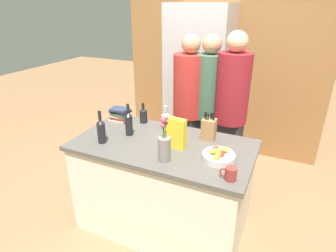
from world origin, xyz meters
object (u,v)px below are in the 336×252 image
(refrigerator, at_px, (198,85))
(bottle_wine, at_px, (143,115))
(book_stack, at_px, (120,115))
(bottle_oil, at_px, (129,123))
(person_in_red_tee, at_px, (231,108))
(bottle_water, at_px, (166,120))
(fruit_bowl, at_px, (219,155))
(knife_block, at_px, (209,129))
(coffee_mug, at_px, (230,173))
(bottle_vinegar, at_px, (101,130))
(cereal_box, at_px, (175,133))
(flower_vase, at_px, (164,146))
(person_in_blue, at_px, (208,104))
(person_at_sink, at_px, (189,104))

(refrigerator, bearing_deg, bottle_wine, -98.45)
(book_stack, distance_m, bottle_oil, 0.36)
(person_in_red_tee, bearing_deg, book_stack, -142.23)
(book_stack, height_order, person_in_red_tee, person_in_red_tee)
(bottle_water, xyz_separation_m, person_in_red_tee, (0.50, 0.54, 0.02))
(fruit_bowl, xyz_separation_m, knife_block, (-0.18, 0.31, 0.06))
(refrigerator, bearing_deg, fruit_bowl, -65.73)
(knife_block, bearing_deg, coffee_mug, -58.99)
(bottle_oil, bearing_deg, knife_block, 16.95)
(bottle_wine, bearing_deg, bottle_water, -11.20)
(bottle_vinegar, xyz_separation_m, person_in_red_tee, (0.87, 1.02, -0.00))
(bottle_vinegar, distance_m, bottle_water, 0.61)
(coffee_mug, distance_m, bottle_vinegar, 1.14)
(bottle_oil, bearing_deg, cereal_box, -5.91)
(bottle_water, bearing_deg, cereal_box, -52.69)
(flower_vase, distance_m, cereal_box, 0.23)
(fruit_bowl, relative_size, book_stack, 1.22)
(person_in_blue, bearing_deg, book_stack, -147.32)
(fruit_bowl, relative_size, flower_vase, 0.69)
(bottle_water, bearing_deg, bottle_wine, 168.80)
(book_stack, bearing_deg, person_in_red_tee, 28.51)
(coffee_mug, xyz_separation_m, person_in_red_tee, (-0.26, 1.11, 0.06))
(knife_block, height_order, book_stack, knife_block)
(coffee_mug, height_order, person_at_sink, person_at_sink)
(fruit_bowl, height_order, bottle_water, bottle_water)
(knife_block, height_order, bottle_vinegar, bottle_vinegar)
(cereal_box, xyz_separation_m, bottle_water, (-0.23, 0.30, -0.04))
(book_stack, bearing_deg, fruit_bowl, -16.70)
(coffee_mug, bearing_deg, flower_vase, 175.00)
(person_in_red_tee, bearing_deg, bottle_oil, -124.14)
(book_stack, bearing_deg, bottle_oil, -42.51)
(coffee_mug, distance_m, bottle_water, 0.95)
(knife_block, bearing_deg, bottle_oil, -163.05)
(knife_block, height_order, person_in_red_tee, person_in_red_tee)
(fruit_bowl, xyz_separation_m, person_in_red_tee, (-0.12, 0.88, 0.07))
(fruit_bowl, bearing_deg, book_stack, 163.30)
(bottle_wine, bearing_deg, fruit_bowl, -24.42)
(coffee_mug, height_order, bottle_water, bottle_water)
(refrigerator, distance_m, flower_vase, 1.78)
(cereal_box, bearing_deg, coffee_mug, -27.24)
(book_stack, relative_size, person_in_red_tee, 0.12)
(coffee_mug, distance_m, bottle_wine, 1.20)
(refrigerator, bearing_deg, person_in_red_tee, -49.31)
(fruit_bowl, height_order, knife_block, knife_block)
(bottle_wine, distance_m, person_in_blue, 0.76)
(bottle_water, bearing_deg, person_at_sink, 88.48)
(cereal_box, bearing_deg, knife_block, 51.12)
(cereal_box, distance_m, bottle_wine, 0.61)
(flower_vase, xyz_separation_m, bottle_oil, (-0.48, 0.27, -0.00))
(fruit_bowl, bearing_deg, flower_vase, -154.67)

